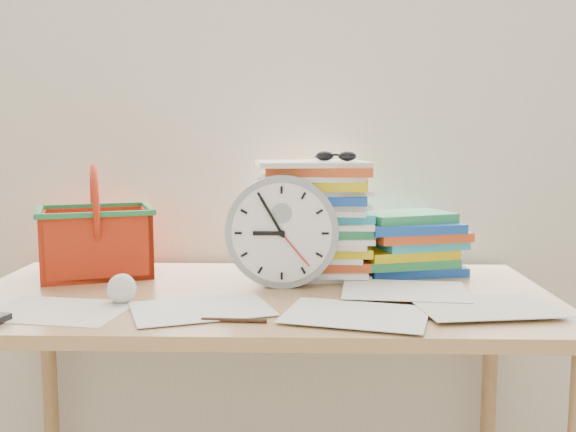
{
  "coord_description": "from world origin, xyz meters",
  "views": [
    {
      "loc": [
        0.11,
        0.09,
        1.13
      ],
      "look_at": [
        0.07,
        1.6,
        0.94
      ],
      "focal_mm": 40.0,
      "sensor_mm": 36.0,
      "label": 1
    }
  ],
  "objects_px": {
    "paper_stack": "(316,219)",
    "clock": "(282,231)",
    "basket": "(95,222)",
    "desk": "(260,322)",
    "book_stack": "(411,243)"
  },
  "relations": [
    {
      "from": "desk",
      "to": "basket",
      "type": "distance_m",
      "value": 0.54
    },
    {
      "from": "desk",
      "to": "paper_stack",
      "type": "height_order",
      "value": "paper_stack"
    },
    {
      "from": "clock",
      "to": "paper_stack",
      "type": "bearing_deg",
      "value": 57.73
    },
    {
      "from": "clock",
      "to": "book_stack",
      "type": "height_order",
      "value": "clock"
    },
    {
      "from": "book_stack",
      "to": "desk",
      "type": "bearing_deg",
      "value": -150.65
    },
    {
      "from": "book_stack",
      "to": "basket",
      "type": "bearing_deg",
      "value": -177.27
    },
    {
      "from": "desk",
      "to": "clock",
      "type": "xyz_separation_m",
      "value": [
        0.05,
        0.06,
        0.21
      ]
    },
    {
      "from": "clock",
      "to": "book_stack",
      "type": "relative_size",
      "value": 0.99
    },
    {
      "from": "paper_stack",
      "to": "clock",
      "type": "bearing_deg",
      "value": -122.27
    },
    {
      "from": "paper_stack",
      "to": "clock",
      "type": "distance_m",
      "value": 0.16
    },
    {
      "from": "desk",
      "to": "basket",
      "type": "bearing_deg",
      "value": 158.03
    },
    {
      "from": "paper_stack",
      "to": "book_stack",
      "type": "distance_m",
      "value": 0.27
    },
    {
      "from": "paper_stack",
      "to": "basket",
      "type": "xyz_separation_m",
      "value": [
        -0.59,
        -0.02,
        -0.01
      ]
    },
    {
      "from": "clock",
      "to": "desk",
      "type": "bearing_deg",
      "value": -129.41
    },
    {
      "from": "clock",
      "to": "basket",
      "type": "relative_size",
      "value": 0.95
    }
  ]
}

